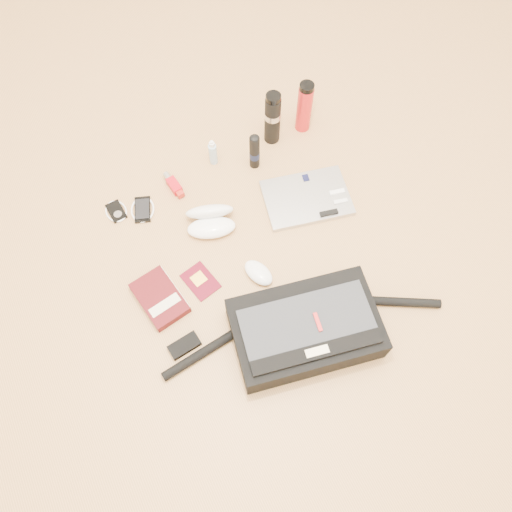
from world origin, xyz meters
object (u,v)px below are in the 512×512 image
messenger_bag (305,329)px  laptop (307,198)px  thermos_red (304,107)px  book (160,298)px  thermos_black (273,118)px

messenger_bag → laptop: messenger_bag is taller
messenger_bag → thermos_red: bearing=72.8°
book → thermos_black: bearing=24.7°
messenger_bag → thermos_red: thermos_red is taller
thermos_red → book: bearing=-151.2°
messenger_bag → thermos_red: size_ratio=4.10×
messenger_bag → thermos_red: (0.42, 0.75, 0.05)m
messenger_bag → laptop: 0.52m
thermos_black → thermos_red: bearing=-1.3°
laptop → thermos_black: thermos_black is taller
book → thermos_black: thermos_black is taller
messenger_bag → laptop: size_ratio=2.61×
messenger_bag → laptop: (0.26, 0.44, -0.05)m
thermos_black → laptop: bearing=-93.3°
thermos_black → book: bearing=-146.2°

